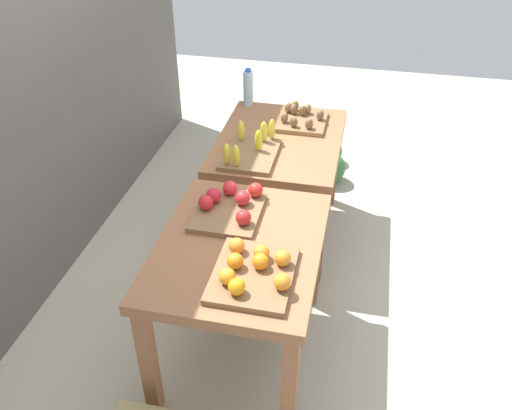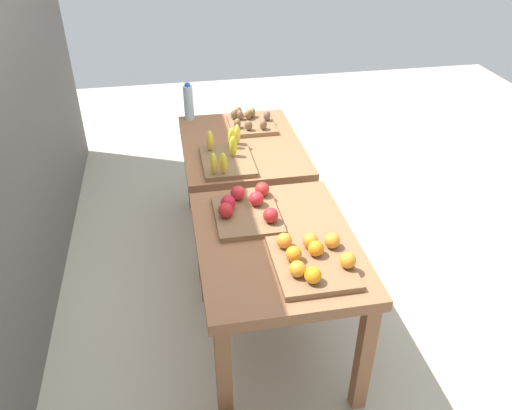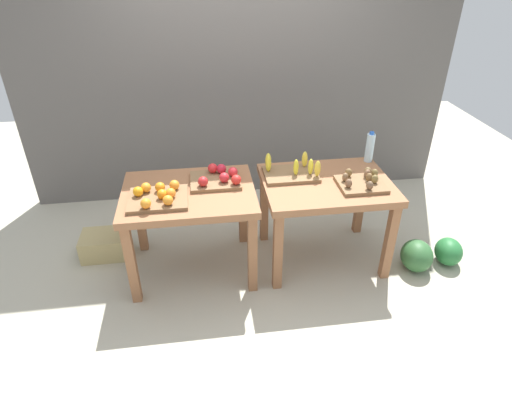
# 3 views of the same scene
# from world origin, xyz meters

# --- Properties ---
(ground_plane) EXTENTS (8.00, 8.00, 0.00)m
(ground_plane) POSITION_xyz_m (0.00, 0.00, 0.00)
(ground_plane) COLOR #B6AF99
(display_table_left) EXTENTS (1.04, 0.80, 0.77)m
(display_table_left) POSITION_xyz_m (-0.56, 0.00, 0.65)
(display_table_left) COLOR #95603E
(display_table_left) RESTS_ON ground_plane
(display_table_right) EXTENTS (1.04, 0.80, 0.77)m
(display_table_right) POSITION_xyz_m (0.56, 0.00, 0.65)
(display_table_right) COLOR #95603E
(display_table_right) RESTS_ON ground_plane
(orange_bin) EXTENTS (0.44, 0.38, 0.11)m
(orange_bin) POSITION_xyz_m (-0.78, -0.12, 0.80)
(orange_bin) COLOR brown
(orange_bin) RESTS_ON display_table_left
(apple_bin) EXTENTS (0.41, 0.34, 0.11)m
(apple_bin) POSITION_xyz_m (-0.32, 0.11, 0.80)
(apple_bin) COLOR brown
(apple_bin) RESTS_ON display_table_left
(banana_crate) EXTENTS (0.45, 0.32, 0.17)m
(banana_crate) POSITION_xyz_m (0.29, 0.14, 0.81)
(banana_crate) COLOR brown
(banana_crate) RESTS_ON display_table_right
(kiwi_bin) EXTENTS (0.36, 0.32, 0.10)m
(kiwi_bin) POSITION_xyz_m (0.81, -0.11, 0.80)
(kiwi_bin) COLOR brown
(kiwi_bin) RESTS_ON display_table_right
(water_bottle) EXTENTS (0.07, 0.07, 0.27)m
(water_bottle) POSITION_xyz_m (1.02, 0.32, 0.90)
(water_bottle) COLOR silver
(water_bottle) RESTS_ON display_table_right
(watermelon_pile) EXTENTS (0.63, 0.38, 0.27)m
(watermelon_pile) POSITION_xyz_m (1.46, -0.26, 0.13)
(watermelon_pile) COLOR #277136
(watermelon_pile) RESTS_ON ground_plane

